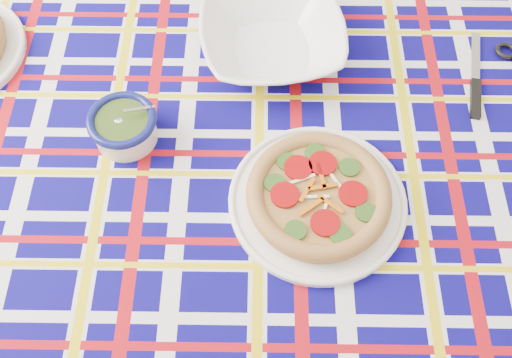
% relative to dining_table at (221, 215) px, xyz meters
% --- Properties ---
extents(floor, '(4.00, 4.00, 0.00)m').
position_rel_dining_table_xyz_m(floor, '(0.33, 0.28, -0.67)').
color(floor, '#9F7F52').
rests_on(floor, ground).
extents(dining_table, '(1.72, 1.22, 0.74)m').
position_rel_dining_table_xyz_m(dining_table, '(0.00, 0.00, 0.00)').
color(dining_table, brown).
rests_on(dining_table, floor).
extents(tablecloth, '(1.75, 1.26, 0.10)m').
position_rel_dining_table_xyz_m(tablecloth, '(0.00, 0.00, 0.02)').
color(tablecloth, '#0A055F').
rests_on(tablecloth, dining_table).
extents(main_focaccia_plate, '(0.32, 0.32, 0.06)m').
position_rel_dining_table_xyz_m(main_focaccia_plate, '(0.17, 0.01, 0.11)').
color(main_focaccia_plate, olive).
rests_on(main_focaccia_plate, tablecloth).
extents(pesto_bowl, '(0.13, 0.13, 0.07)m').
position_rel_dining_table_xyz_m(pesto_bowl, '(-0.19, 0.09, 0.11)').
color(pesto_bowl, '#20350E').
rests_on(pesto_bowl, tablecloth).
extents(serving_bowl, '(0.36, 0.36, 0.07)m').
position_rel_dining_table_xyz_m(serving_bowl, '(0.04, 0.35, 0.11)').
color(serving_bowl, white).
rests_on(serving_bowl, tablecloth).
extents(table_knife, '(0.03, 0.24, 0.01)m').
position_rel_dining_table_xyz_m(table_knife, '(0.45, 0.39, 0.08)').
color(table_knife, silver).
rests_on(table_knife, tablecloth).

